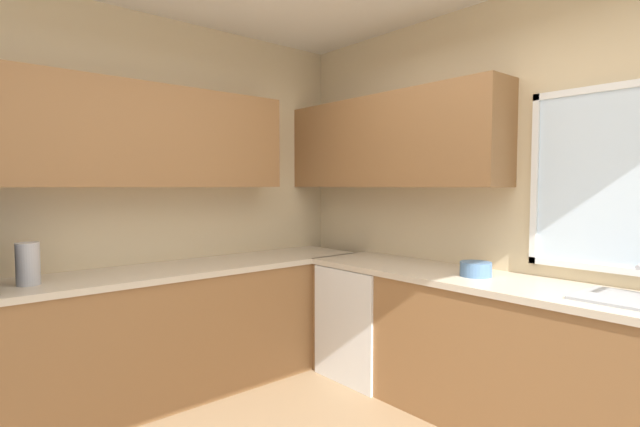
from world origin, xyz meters
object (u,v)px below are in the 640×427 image
at_px(kettle, 28,264).
at_px(bowl, 476,269).
at_px(dishwasher, 369,320).
at_px(sink_assembly, 639,300).

xyz_separation_m(kettle, bowl, (1.52, 2.19, -0.08)).
distance_m(kettle, bowl, 2.67).
height_order(kettle, bowl, kettle).
bearing_deg(kettle, dishwasher, 73.47).
bearing_deg(sink_assembly, kettle, -137.68).
bearing_deg(dishwasher, sink_assembly, 1.21).
relative_size(dishwasher, bowl, 4.37).
distance_m(sink_assembly, bowl, 0.89).
height_order(dishwasher, sink_assembly, sink_assembly).
xyz_separation_m(dishwasher, sink_assembly, (1.77, 0.04, 0.48)).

